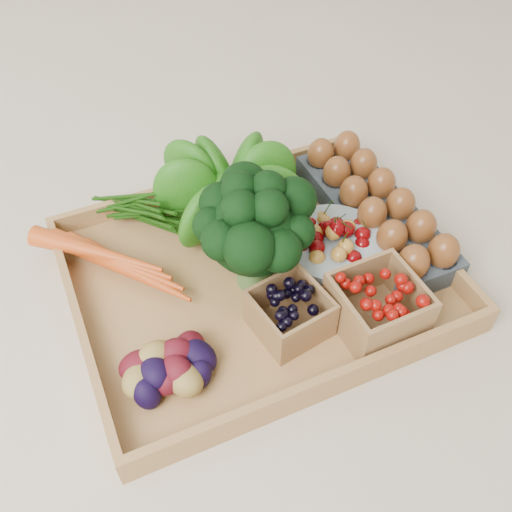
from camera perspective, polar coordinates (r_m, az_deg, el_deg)
name	(u,v)px	position (r m, az deg, el deg)	size (l,w,h in m)	color
ground	(256,282)	(0.90, 0.00, -2.60)	(4.00, 4.00, 0.00)	beige
tray	(256,279)	(0.89, 0.00, -2.29)	(0.55, 0.45, 0.01)	#AF8049
carrots	(111,260)	(0.90, -14.28, -0.35)	(0.22, 0.16, 0.05)	#C54614
lettuce	(230,183)	(0.92, -2.64, 7.30)	(0.16, 0.16, 0.16)	#13460B
broccoli	(254,249)	(0.83, -0.15, 0.68)	(0.18, 0.18, 0.14)	black
cherry_bowl	(333,250)	(0.90, 7.72, 0.62)	(0.17, 0.17, 0.04)	#8C9EA5
egg_carton	(374,214)	(0.97, 11.67, 4.12)	(0.12, 0.34, 0.04)	#3B434B
potatoes	(166,362)	(0.76, -9.02, -10.38)	(0.12, 0.12, 0.07)	#450B14
punnet_blackberry	(290,313)	(0.80, 3.39, -5.70)	(0.10, 0.10, 0.07)	black
punnet_raspberry	(377,306)	(0.82, 12.05, -4.89)	(0.11, 0.11, 0.08)	#760905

